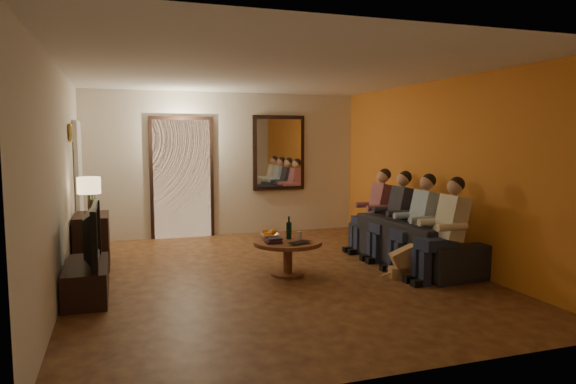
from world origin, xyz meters
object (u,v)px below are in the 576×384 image
object	(u,v)px
dresser	(92,241)
coffee_table	(288,258)
person_d	(377,214)
person_a	(447,234)
person_b	(420,226)
bowl	(270,236)
tv_stand	(87,281)
person_c	(397,219)
dog	(409,256)
laptop	(302,243)
sofa	(414,241)
wine_bottle	(289,227)
tv	(85,235)
table_lamp	(89,197)

from	to	relation	value
dresser	coffee_table	world-z (taller)	dresser
person_d	person_a	bearing A→B (deg)	-90.00
person_b	person_d	world-z (taller)	same
bowl	person_b	bearing A→B (deg)	-15.43
person_d	coffee_table	distance (m)	2.01
tv_stand	person_c	size ratio (longest dim) A/B	0.96
dog	laptop	distance (m)	1.38
coffee_table	person_b	bearing A→B (deg)	-10.20
person_d	sofa	bearing A→B (deg)	-83.66
sofa	tv_stand	bearing A→B (deg)	88.56
person_b	dog	distance (m)	0.56
person_a	wine_bottle	xyz separation A→B (m)	(-1.72, 1.02, 0.01)
coffee_table	person_c	bearing A→B (deg)	9.01
dog	laptop	xyz separation A→B (m)	(-1.33, 0.35, 0.18)
dresser	bowl	xyz separation A→B (m)	(2.26, -1.01, 0.11)
tv_stand	person_a	xyz separation A→B (m)	(4.21, -0.71, 0.41)
tv_stand	sofa	distance (m)	4.32
person_b	wine_bottle	world-z (taller)	person_b
person_c	person_d	size ratio (longest dim) A/B	1.00
person_b	coffee_table	world-z (taller)	person_b
tv	person_d	bearing A→B (deg)	-75.49
dog	person_d	bearing A→B (deg)	89.30
person_a	coffee_table	distance (m)	2.03
tv_stand	person_c	bearing A→B (deg)	6.64
wine_bottle	laptop	world-z (taller)	wine_bottle
sofa	person_a	distance (m)	0.95
sofa	coffee_table	bearing A→B (deg)	85.46
laptop	tv	bearing A→B (deg)	152.39
dresser	tv	world-z (taller)	tv
person_c	coffee_table	distance (m)	1.83
person_c	sofa	bearing A→B (deg)	-71.57
bowl	tv	bearing A→B (deg)	-169.25
tv	laptop	size ratio (longest dim) A/B	3.47
tv	person_a	distance (m)	4.27
table_lamp	sofa	distance (m)	4.48
table_lamp	tv	xyz separation A→B (m)	(0.00, -1.22, -0.29)
dresser	laptop	world-z (taller)	dresser
coffee_table	person_d	bearing A→B (deg)	26.44
coffee_table	bowl	bearing A→B (deg)	129.29
person_a	tv	bearing A→B (deg)	170.42
person_a	dog	size ratio (longest dim) A/B	2.14
sofa	wine_bottle	xyz separation A→B (m)	(-1.82, 0.12, 0.28)
person_b	person_d	size ratio (longest dim) A/B	1.00
tv_stand	sofa	world-z (taller)	sofa
person_a	laptop	distance (m)	1.80
sofa	person_a	bearing A→B (deg)	169.70
table_lamp	person_b	distance (m)	4.43
person_b	bowl	xyz separation A→B (m)	(-1.95, 0.54, -0.12)
dog	laptop	size ratio (longest dim) A/B	1.70
coffee_table	wine_bottle	size ratio (longest dim) A/B	2.89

